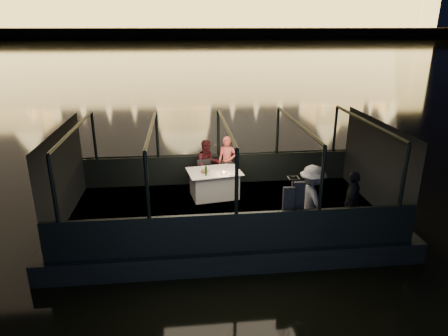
{
  "coord_description": "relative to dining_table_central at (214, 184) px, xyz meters",
  "views": [
    {
      "loc": [
        -1.06,
        -9.46,
        5.11
      ],
      "look_at": [
        0.0,
        0.4,
        1.55
      ],
      "focal_mm": 32.0,
      "sensor_mm": 36.0,
      "label": 1
    }
  ],
  "objects": [
    {
      "name": "wine_bottle",
      "position": [
        -0.25,
        -0.31,
        0.53
      ],
      "size": [
        0.08,
        0.08,
        0.3
      ],
      "primitive_type": "cylinder",
      "rotation": [
        0.0,
        0.0,
        0.42
      ],
      "color": "#153814",
      "rests_on": "dining_table_central"
    },
    {
      "name": "cabin_glass_starboard",
      "position": [
        0.22,
        -2.96,
        1.21
      ],
      "size": [
        8.0,
        0.02,
        1.4
      ],
      "primitive_type": null,
      "color": "#99B2B2",
      "rests_on": "gunwale_starboard"
    },
    {
      "name": "person_woman_coral",
      "position": [
        0.45,
        0.72,
        0.36
      ],
      "size": [
        0.65,
        0.53,
        1.55
      ],
      "primitive_type": "imported",
      "rotation": [
        0.0,
        0.0,
        -0.32
      ],
      "color": "#F16057",
      "rests_on": "boat_deck"
    },
    {
      "name": "plate_far",
      "position": [
        -0.13,
        0.08,
        0.39
      ],
      "size": [
        0.27,
        0.27,
        0.02
      ],
      "primitive_type": "cylinder",
      "rotation": [
        0.0,
        0.0,
        -0.09
      ],
      "color": "silver",
      "rests_on": "dining_table_central"
    },
    {
      "name": "gunwale_port",
      "position": [
        0.22,
        1.04,
        0.06
      ],
      "size": [
        8.0,
        0.08,
        0.9
      ],
      "primitive_type": "cube",
      "color": "black",
      "rests_on": "boat_deck"
    },
    {
      "name": "canopy_ribs",
      "position": [
        0.22,
        -0.96,
        0.76
      ],
      "size": [
        8.0,
        4.0,
        2.3
      ],
      "primitive_type": null,
      "color": "black",
      "rests_on": "boat_deck"
    },
    {
      "name": "end_wall_fore",
      "position": [
        -3.78,
        -0.96,
        0.76
      ],
      "size": [
        0.02,
        4.0,
        2.3
      ],
      "primitive_type": null,
      "color": "black",
      "rests_on": "boat_deck"
    },
    {
      "name": "amber_candle",
      "position": [
        0.24,
        -0.26,
        0.42
      ],
      "size": [
        0.06,
        0.06,
        0.08
      ],
      "primitive_type": "cylinder",
      "rotation": [
        0.0,
        0.0,
        0.26
      ],
      "color": "orange",
      "rests_on": "dining_table_central"
    },
    {
      "name": "chair_port_right",
      "position": [
        0.44,
        0.45,
        0.06
      ],
      "size": [
        0.5,
        0.5,
        0.81
      ],
      "primitive_type": "cube",
      "rotation": [
        0.0,
        0.0,
        -0.42
      ],
      "color": "black",
      "rests_on": "boat_deck"
    },
    {
      "name": "cabin_glass_port",
      "position": [
        0.22,
        1.04,
        1.21
      ],
      "size": [
        8.0,
        0.02,
        1.4
      ],
      "primitive_type": null,
      "color": "#99B2B2",
      "rests_on": "gunwale_port"
    },
    {
      "name": "embankment",
      "position": [
        0.22,
        209.04,
        0.11
      ],
      "size": [
        400.0,
        140.0,
        6.0
      ],
      "primitive_type": "cube",
      "color": "#423D33",
      "rests_on": "ground"
    },
    {
      "name": "passenger_dark",
      "position": [
        2.98,
        -2.42,
        0.47
      ],
      "size": [
        0.79,
        0.97,
        1.53
      ],
      "primitive_type": "imported",
      "rotation": [
        0.0,
        0.0,
        4.18
      ],
      "color": "black",
      "rests_on": "boat_deck"
    },
    {
      "name": "plate_near",
      "position": [
        0.47,
        -0.31,
        0.39
      ],
      "size": [
        0.27,
        0.27,
        0.02
      ],
      "primitive_type": "cylinder",
      "rotation": [
        0.0,
        0.0,
        -0.11
      ],
      "color": "white",
      "rests_on": "dining_table_central"
    },
    {
      "name": "boat_deck",
      "position": [
        0.22,
        -0.96,
        -0.41
      ],
      "size": [
        8.0,
        4.0,
        0.04
      ],
      "primitive_type": "cube",
      "color": "black",
      "rests_on": "boat_hull"
    },
    {
      "name": "cabin_roof_glass",
      "position": [
        0.22,
        -0.96,
        1.91
      ],
      "size": [
        8.0,
        4.0,
        0.02
      ],
      "primitive_type": null,
      "color": "#99B2B2",
      "rests_on": "boat_deck"
    },
    {
      "name": "wine_glass_red",
      "position": [
        0.36,
        -0.05,
        0.48
      ],
      "size": [
        0.08,
        0.08,
        0.18
      ],
      "primitive_type": null,
      "rotation": [
        0.0,
        0.0,
        -0.41
      ],
      "color": "silver",
      "rests_on": "dining_table_central"
    },
    {
      "name": "person_man_maroon",
      "position": [
        -0.14,
        0.72,
        0.36
      ],
      "size": [
        0.76,
        0.63,
        1.46
      ],
      "primitive_type": "imported",
      "rotation": [
        0.0,
        0.0,
        0.12
      ],
      "color": "#3E1116",
      "rests_on": "boat_deck"
    },
    {
      "name": "chair_port_left",
      "position": [
        -0.25,
        0.45,
        0.06
      ],
      "size": [
        0.53,
        0.53,
        0.9
      ],
      "primitive_type": "cube",
      "rotation": [
        0.0,
        0.0,
        0.31
      ],
      "color": "black",
      "rests_on": "boat_deck"
    },
    {
      "name": "wine_glass_white",
      "position": [
        -0.17,
        -0.32,
        0.48
      ],
      "size": [
        0.06,
        0.06,
        0.17
      ],
      "primitive_type": null,
      "rotation": [
        0.0,
        0.0,
        0.01
      ],
      "color": "silver",
      "rests_on": "dining_table_central"
    },
    {
      "name": "bread_basket",
      "position": [
        -0.28,
        -0.09,
        0.42
      ],
      "size": [
        0.25,
        0.25,
        0.08
      ],
      "primitive_type": "cylinder",
      "rotation": [
        0.0,
        0.0,
        0.34
      ],
      "color": "olive",
      "rests_on": "dining_table_central"
    },
    {
      "name": "gunwale_starboard",
      "position": [
        0.22,
        -2.96,
        0.06
      ],
      "size": [
        8.0,
        0.08,
        0.9
      ],
      "primitive_type": "cube",
      "color": "black",
      "rests_on": "boat_deck"
    },
    {
      "name": "dining_table_central",
      "position": [
        0.0,
        0.0,
        0.0
      ],
      "size": [
        1.6,
        1.27,
        0.77
      ],
      "primitive_type": "cube",
      "rotation": [
        0.0,
        0.0,
        0.16
      ],
      "color": "white",
      "rests_on": "boat_deck"
    },
    {
      "name": "river_water",
      "position": [
        0.22,
        79.04,
        -0.89
      ],
      "size": [
        500.0,
        500.0,
        0.0
      ],
      "primitive_type": "plane",
      "color": "black",
      "rests_on": "ground"
    },
    {
      "name": "passenger_stripe",
      "position": [
        2.06,
        -2.29,
        0.47
      ],
      "size": [
        0.88,
        1.2,
        1.65
      ],
      "primitive_type": "imported",
      "rotation": [
        0.0,
        0.0,
        1.86
      ],
      "color": "silver",
      "rests_on": "boat_deck"
    },
    {
      "name": "end_wall_aft",
      "position": [
        4.22,
        -0.96,
        0.76
      ],
      "size": [
        0.02,
        4.0,
        2.3
      ],
      "primitive_type": null,
      "color": "black",
      "rests_on": "boat_deck"
    },
    {
      "name": "boat_hull",
      "position": [
        0.22,
        -0.96,
        -0.89
      ],
      "size": [
        8.6,
        4.4,
        1.0
      ],
      "primitive_type": "cube",
      "color": "black",
      "rests_on": "river_water"
    },
    {
      "name": "coat_stand",
      "position": [
        1.48,
        -2.71,
        0.51
      ],
      "size": [
        0.52,
        0.46,
        1.59
      ],
      "primitive_type": null,
      "rotation": [
        0.0,
        0.0,
        0.27
      ],
      "color": "black",
      "rests_on": "boat_deck"
    }
  ]
}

